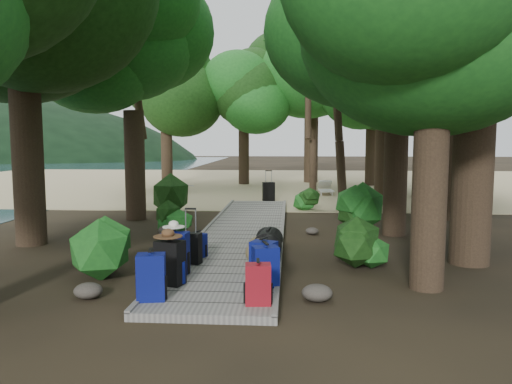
# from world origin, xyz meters

# --- Properties ---
(ground) EXTENTS (120.00, 120.00, 0.00)m
(ground) POSITION_xyz_m (0.00, 0.00, 0.00)
(ground) COLOR #322719
(ground) RESTS_ON ground
(sand_beach) EXTENTS (40.00, 22.00, 0.02)m
(sand_beach) POSITION_xyz_m (0.00, 16.00, 0.01)
(sand_beach) COLOR tan
(sand_beach) RESTS_ON ground
(boardwalk) EXTENTS (2.00, 12.00, 0.12)m
(boardwalk) POSITION_xyz_m (0.00, 1.00, 0.06)
(boardwalk) COLOR gray
(boardwalk) RESTS_ON ground
(backpack_left_a) EXTENTS (0.43, 0.34, 0.73)m
(backpack_left_a) POSITION_xyz_m (-0.79, -4.44, 0.49)
(backpack_left_a) COLOR navy
(backpack_left_a) RESTS_ON boardwalk
(backpack_left_b) EXTENTS (0.49, 0.41, 0.77)m
(backpack_left_b) POSITION_xyz_m (-0.71, -3.66, 0.50)
(backpack_left_b) COLOR black
(backpack_left_b) RESTS_ON boardwalk
(backpack_left_c) EXTENTS (0.45, 0.34, 0.79)m
(backpack_left_c) POSITION_xyz_m (-0.76, -3.08, 0.52)
(backpack_left_c) COLOR navy
(backpack_left_c) RESTS_ON boardwalk
(backpack_left_d) EXTENTS (0.40, 0.35, 0.50)m
(backpack_left_d) POSITION_xyz_m (-0.63, -1.81, 0.37)
(backpack_left_d) COLOR navy
(backpack_left_d) RESTS_ON boardwalk
(backpack_right_a) EXTENTS (0.37, 0.28, 0.62)m
(backpack_right_a) POSITION_xyz_m (0.72, -4.51, 0.43)
(backpack_right_a) COLOR maroon
(backpack_right_a) RESTS_ON boardwalk
(backpack_right_b) EXTENTS (0.45, 0.37, 0.69)m
(backpack_right_b) POSITION_xyz_m (0.78, -3.68, 0.47)
(backpack_right_b) COLOR navy
(backpack_right_b) RESTS_ON boardwalk
(backpack_right_c) EXTENTS (0.47, 0.41, 0.68)m
(backpack_right_c) POSITION_xyz_m (0.73, -3.24, 0.46)
(backpack_right_c) COLOR navy
(backpack_right_c) RESTS_ON boardwalk
(backpack_right_d) EXTENTS (0.37, 0.30, 0.50)m
(backpack_right_d) POSITION_xyz_m (0.72, -2.58, 0.37)
(backpack_right_d) COLOR #303719
(backpack_right_d) RESTS_ON boardwalk
(duffel_right_khaki) EXTENTS (0.56, 0.69, 0.40)m
(duffel_right_khaki) POSITION_xyz_m (0.62, -1.99, 0.32)
(duffel_right_khaki) COLOR brown
(duffel_right_khaki) RESTS_ON boardwalk
(duffel_right_black) EXTENTS (0.57, 0.82, 0.49)m
(duffel_right_black) POSITION_xyz_m (0.73, -1.53, 0.36)
(duffel_right_black) COLOR black
(duffel_right_black) RESTS_ON boardwalk
(suitcase_on_boardwalk) EXTENTS (0.40, 0.28, 0.57)m
(suitcase_on_boardwalk) POSITION_xyz_m (-0.64, -2.34, 0.40)
(suitcase_on_boardwalk) COLOR black
(suitcase_on_boardwalk) RESTS_ON boardwalk
(lone_suitcase_on_sand) EXTENTS (0.50, 0.35, 0.72)m
(lone_suitcase_on_sand) POSITION_xyz_m (0.33, 7.87, 0.38)
(lone_suitcase_on_sand) COLOR black
(lone_suitcase_on_sand) RESTS_ON sand_beach
(hat_brown) EXTENTS (0.45, 0.45, 0.13)m
(hat_brown) POSITION_xyz_m (-0.72, -3.72, 0.95)
(hat_brown) COLOR #51351E
(hat_brown) RESTS_ON backpack_left_b
(hat_white) EXTENTS (0.37, 0.37, 0.12)m
(hat_white) POSITION_xyz_m (-0.79, -3.03, 0.97)
(hat_white) COLOR silver
(hat_white) RESTS_ON backpack_left_c
(kayak) EXTENTS (1.58, 3.66, 0.36)m
(kayak) POSITION_xyz_m (-3.83, 10.89, 0.20)
(kayak) COLOR #9F1C0D
(kayak) RESTS_ON sand_beach
(sun_lounger) EXTENTS (0.69, 1.77, 0.56)m
(sun_lounger) POSITION_xyz_m (2.69, 10.32, 0.30)
(sun_lounger) COLOR silver
(sun_lounger) RESTS_ON sand_beach
(tree_right_a) EXTENTS (4.60, 4.60, 7.66)m
(tree_right_a) POSITION_xyz_m (3.33, -3.21, 3.83)
(tree_right_a) COLOR black
(tree_right_a) RESTS_ON ground
(tree_right_c) EXTENTS (4.75, 4.75, 8.21)m
(tree_right_c) POSITION_xyz_m (3.74, 1.33, 4.11)
(tree_right_c) COLOR black
(tree_right_c) RESTS_ON ground
(tree_right_d) EXTENTS (6.08, 6.08, 11.15)m
(tree_right_d) POSITION_xyz_m (5.87, 4.04, 5.57)
(tree_right_d) COLOR black
(tree_right_d) RESTS_ON ground
(tree_right_e) EXTENTS (5.61, 5.61, 10.09)m
(tree_right_e) POSITION_xyz_m (4.61, 7.43, 5.05)
(tree_right_e) COLOR black
(tree_right_e) RESTS_ON ground
(tree_right_f) EXTENTS (6.16, 6.16, 11.00)m
(tree_right_f) POSITION_xyz_m (6.63, 9.72, 5.50)
(tree_right_f) COLOR black
(tree_right_f) RESTS_ON ground
(tree_left_b) EXTENTS (5.33, 5.33, 9.59)m
(tree_left_b) POSITION_xyz_m (-4.71, -0.38, 4.79)
(tree_left_b) COLOR black
(tree_left_b) RESTS_ON ground
(tree_left_c) EXTENTS (4.87, 4.87, 8.47)m
(tree_left_c) POSITION_xyz_m (-3.44, 3.30, 4.23)
(tree_left_c) COLOR black
(tree_left_c) RESTS_ON ground
(tree_back_a) EXTENTS (4.58, 4.58, 7.93)m
(tree_back_a) POSITION_xyz_m (-1.31, 15.15, 3.96)
(tree_back_a) COLOR black
(tree_back_a) RESTS_ON ground
(tree_back_b) EXTENTS (6.09, 6.09, 10.88)m
(tree_back_b) POSITION_xyz_m (2.28, 16.54, 5.44)
(tree_back_b) COLOR black
(tree_back_b) RESTS_ON ground
(tree_back_c) EXTENTS (4.55, 4.55, 8.19)m
(tree_back_c) POSITION_xyz_m (5.29, 14.88, 4.09)
(tree_back_c) COLOR black
(tree_back_c) RESTS_ON ground
(tree_back_d) EXTENTS (5.04, 5.04, 8.41)m
(tree_back_d) POSITION_xyz_m (-5.31, 14.62, 4.20)
(tree_back_d) COLOR black
(tree_back_d) RESTS_ON ground
(palm_right_a) EXTENTS (4.10, 4.10, 6.98)m
(palm_right_a) POSITION_xyz_m (3.05, 5.69, 3.49)
(palm_right_a) COLOR #113E14
(palm_right_a) RESTS_ON ground
(palm_right_b) EXTENTS (4.51, 4.51, 8.70)m
(palm_right_b) POSITION_xyz_m (5.48, 10.66, 4.35)
(palm_right_b) COLOR #113E14
(palm_right_b) RESTS_ON ground
(palm_right_c) EXTENTS (4.47, 4.47, 7.11)m
(palm_right_c) POSITION_xyz_m (2.44, 11.95, 3.56)
(palm_right_c) COLOR #113E14
(palm_right_c) RESTS_ON ground
(palm_left_a) EXTENTS (4.47, 4.47, 7.11)m
(palm_left_a) POSITION_xyz_m (-4.54, 6.52, 3.55)
(palm_left_a) COLOR #113E14
(palm_left_a) RESTS_ON ground
(rock_left_a) EXTENTS (0.43, 0.39, 0.24)m
(rock_left_a) POSITION_xyz_m (-1.86, -4.08, 0.12)
(rock_left_a) COLOR #4C473F
(rock_left_a) RESTS_ON ground
(rock_left_b) EXTENTS (0.36, 0.32, 0.20)m
(rock_left_b) POSITION_xyz_m (-2.89, -1.57, 0.10)
(rock_left_b) COLOR #4C473F
(rock_left_b) RESTS_ON ground
(rock_left_c) EXTENTS (0.57, 0.51, 0.31)m
(rock_left_c) POSITION_xyz_m (-1.79, 0.74, 0.16)
(rock_left_c) COLOR #4C473F
(rock_left_c) RESTS_ON ground
(rock_left_d) EXTENTS (0.34, 0.30, 0.19)m
(rock_left_d) POSITION_xyz_m (-1.83, 3.02, 0.09)
(rock_left_d) COLOR #4C473F
(rock_left_d) RESTS_ON ground
(rock_right_a) EXTENTS (0.46, 0.41, 0.25)m
(rock_right_a) POSITION_xyz_m (1.56, -3.97, 0.13)
(rock_right_a) COLOR #4C473F
(rock_right_a) RESTS_ON ground
(rock_right_b) EXTENTS (0.50, 0.45, 0.28)m
(rock_right_b) POSITION_xyz_m (2.51, -1.62, 0.14)
(rock_right_b) COLOR #4C473F
(rock_right_b) RESTS_ON ground
(rock_right_c) EXTENTS (0.32, 0.29, 0.18)m
(rock_right_c) POSITION_xyz_m (1.71, 1.24, 0.09)
(rock_right_c) COLOR #4C473F
(rock_right_c) RESTS_ON ground
(shrub_left_a) EXTENTS (1.12, 1.12, 1.00)m
(shrub_left_a) POSITION_xyz_m (-2.06, -2.98, 0.50)
(shrub_left_a) COLOR #174D19
(shrub_left_a) RESTS_ON ground
(shrub_left_b) EXTENTS (0.82, 0.82, 0.74)m
(shrub_left_b) POSITION_xyz_m (-1.68, 0.79, 0.37)
(shrub_left_b) COLOR #174D19
(shrub_left_b) RESTS_ON ground
(shrub_left_c) EXTENTS (1.32, 1.32, 1.19)m
(shrub_left_c) POSITION_xyz_m (-2.81, 4.86, 0.59)
(shrub_left_c) COLOR #174D19
(shrub_left_c) RESTS_ON ground
(shrub_right_a) EXTENTS (0.95, 0.95, 0.85)m
(shrub_right_a) POSITION_xyz_m (2.50, -2.04, 0.43)
(shrub_right_a) COLOR #174D19
(shrub_right_a) RESTS_ON ground
(shrub_right_b) EXTENTS (1.42, 1.42, 1.28)m
(shrub_right_b) POSITION_xyz_m (2.93, 1.95, 0.64)
(shrub_right_b) COLOR #174D19
(shrub_right_b) RESTS_ON ground
(shrub_right_c) EXTENTS (0.85, 0.85, 0.76)m
(shrub_right_c) POSITION_xyz_m (1.61, 5.51, 0.38)
(shrub_right_c) COLOR #174D19
(shrub_right_c) RESTS_ON ground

